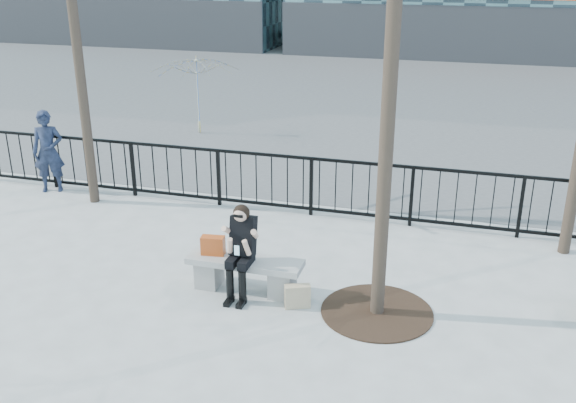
# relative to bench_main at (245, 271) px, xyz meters

# --- Properties ---
(ground) EXTENTS (120.00, 120.00, 0.00)m
(ground) POSITION_rel_bench_main_xyz_m (0.00, 0.00, -0.30)
(ground) COLOR gray
(ground) RESTS_ON ground
(street_surface) EXTENTS (60.00, 23.00, 0.01)m
(street_surface) POSITION_rel_bench_main_xyz_m (0.00, 15.00, -0.30)
(street_surface) COLOR #474747
(street_surface) RESTS_ON ground
(railing) EXTENTS (14.00, 0.06, 1.10)m
(railing) POSITION_rel_bench_main_xyz_m (0.00, 3.00, 0.25)
(railing) COLOR black
(railing) RESTS_ON ground
(tree_grate) EXTENTS (1.50, 1.50, 0.02)m
(tree_grate) POSITION_rel_bench_main_xyz_m (1.90, -0.10, -0.29)
(tree_grate) COLOR black
(tree_grate) RESTS_ON ground
(bench_main) EXTENTS (1.65, 0.46, 0.49)m
(bench_main) POSITION_rel_bench_main_xyz_m (0.00, 0.00, 0.00)
(bench_main) COLOR gray
(bench_main) RESTS_ON ground
(seated_woman) EXTENTS (0.50, 0.64, 1.34)m
(seated_woman) POSITION_rel_bench_main_xyz_m (0.00, -0.16, 0.37)
(seated_woman) COLOR black
(seated_woman) RESTS_ON ground
(handbag) EXTENTS (0.35, 0.20, 0.27)m
(handbag) POSITION_rel_bench_main_xyz_m (-0.48, 0.02, 0.32)
(handbag) COLOR #B34316
(handbag) RESTS_ON bench_main
(shopping_bag) EXTENTS (0.37, 0.25, 0.33)m
(shopping_bag) POSITION_rel_bench_main_xyz_m (0.84, -0.25, -0.14)
(shopping_bag) COLOR #C8BA8D
(shopping_bag) RESTS_ON ground
(standing_man) EXTENTS (0.71, 0.61, 1.65)m
(standing_man) POSITION_rel_bench_main_xyz_m (-5.14, 2.80, 0.52)
(standing_man) COLOR black
(standing_man) RESTS_ON ground
(vendor_umbrella) EXTENTS (2.95, 2.97, 2.05)m
(vendor_umbrella) POSITION_rel_bench_main_xyz_m (-4.10, 7.69, 0.73)
(vendor_umbrella) COLOR yellow
(vendor_umbrella) RESTS_ON ground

